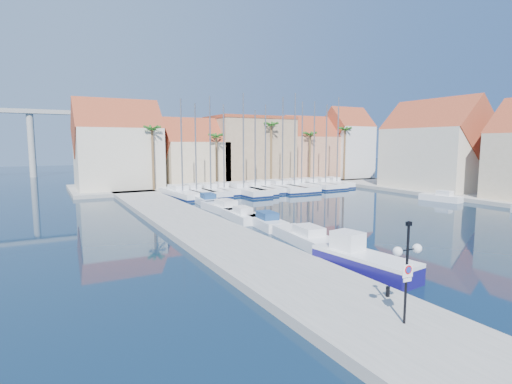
# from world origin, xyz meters

# --- Properties ---
(ground) EXTENTS (260.00, 260.00, 0.00)m
(ground) POSITION_xyz_m (0.00, 0.00, 0.00)
(ground) COLOR black
(ground) RESTS_ON ground
(quay_west) EXTENTS (6.00, 77.00, 0.50)m
(quay_west) POSITION_xyz_m (-9.00, 13.50, 0.25)
(quay_west) COLOR gray
(quay_west) RESTS_ON ground
(shore_north) EXTENTS (54.00, 16.00, 0.50)m
(shore_north) POSITION_xyz_m (10.00, 48.00, 0.25)
(shore_north) COLOR gray
(shore_north) RESTS_ON ground
(shore_east) EXTENTS (12.00, 60.00, 0.50)m
(shore_east) POSITION_xyz_m (32.00, 15.00, 0.25)
(shore_east) COLOR gray
(shore_east) RESTS_ON ground
(lamp_post) EXTENTS (1.35, 0.40, 3.96)m
(lamp_post) POSITION_xyz_m (-8.54, -6.37, 3.10)
(lamp_post) COLOR black
(lamp_post) RESTS_ON quay_west
(bollard) EXTENTS (0.18, 0.18, 0.46)m
(bollard) POSITION_xyz_m (-7.06, -4.13, 0.73)
(bollard) COLOR black
(bollard) RESTS_ON quay_west
(fishing_boat) EXTENTS (2.90, 6.45, 2.18)m
(fishing_boat) POSITION_xyz_m (-4.67, 0.09, 0.72)
(fishing_boat) COLOR #150F5C
(fishing_boat) RESTS_ON ground
(motorboat_west_0) EXTENTS (2.68, 6.72, 1.40)m
(motorboat_west_0) POSITION_xyz_m (-3.62, 7.11, 0.51)
(motorboat_west_0) COLOR white
(motorboat_west_0) RESTS_ON ground
(motorboat_west_1) EXTENTS (2.46, 6.09, 1.40)m
(motorboat_west_1) POSITION_xyz_m (-3.29, 13.65, 0.51)
(motorboat_west_1) COLOR white
(motorboat_west_1) RESTS_ON ground
(motorboat_west_2) EXTENTS (2.10, 5.71, 1.40)m
(motorboat_west_2) POSITION_xyz_m (-3.97, 17.10, 0.51)
(motorboat_west_2) COLOR white
(motorboat_west_2) RESTS_ON ground
(motorboat_west_3) EXTENTS (2.54, 7.10, 1.40)m
(motorboat_west_3) POSITION_xyz_m (-3.52, 22.19, 0.51)
(motorboat_west_3) COLOR white
(motorboat_west_3) RESTS_ON ground
(motorboat_west_4) EXTENTS (2.62, 6.46, 1.40)m
(motorboat_west_4) POSITION_xyz_m (-3.08, 28.17, 0.51)
(motorboat_west_4) COLOR white
(motorboat_west_4) RESTS_ON ground
(motorboat_east_1) EXTENTS (2.45, 5.25, 1.40)m
(motorboat_east_1) POSITION_xyz_m (24.01, 16.52, 0.51)
(motorboat_east_1) COLOR white
(motorboat_east_1) RESTS_ON ground
(sailboat_0) EXTENTS (3.58, 10.76, 13.13)m
(sailboat_0) POSITION_xyz_m (-3.93, 35.62, 0.58)
(sailboat_0) COLOR white
(sailboat_0) RESTS_ON ground
(sailboat_1) EXTENTS (3.01, 9.78, 12.65)m
(sailboat_1) POSITION_xyz_m (-1.67, 36.35, 0.59)
(sailboat_1) COLOR white
(sailboat_1) RESTS_ON ground
(sailboat_2) EXTENTS (2.74, 10.32, 13.69)m
(sailboat_2) POSITION_xyz_m (0.36, 36.04, 0.59)
(sailboat_2) COLOR white
(sailboat_2) RESTS_ON ground
(sailboat_3) EXTENTS (2.77, 8.51, 12.74)m
(sailboat_3) POSITION_xyz_m (2.68, 36.51, 0.62)
(sailboat_3) COLOR white
(sailboat_3) RESTS_ON ground
(sailboat_4) EXTENTS (3.68, 12.07, 14.26)m
(sailboat_4) POSITION_xyz_m (4.91, 35.06, 0.58)
(sailboat_4) COLOR white
(sailboat_4) RESTS_ON ground
(sailboat_5) EXTENTS (3.52, 11.01, 12.03)m
(sailboat_5) POSITION_xyz_m (7.19, 35.60, 0.57)
(sailboat_5) COLOR white
(sailboat_5) RESTS_ON ground
(sailboat_6) EXTENTS (2.80, 10.27, 13.00)m
(sailboat_6) POSITION_xyz_m (9.37, 36.43, 0.59)
(sailboat_6) COLOR white
(sailboat_6) RESTS_ON ground
(sailboat_7) EXTENTS (3.94, 11.94, 14.18)m
(sailboat_7) POSITION_xyz_m (12.01, 35.81, 0.58)
(sailboat_7) COLOR white
(sailboat_7) RESTS_ON ground
(sailboat_8) EXTENTS (3.03, 11.10, 14.79)m
(sailboat_8) POSITION_xyz_m (13.93, 35.45, 0.60)
(sailboat_8) COLOR white
(sailboat_8) RESTS_ON ground
(sailboat_9) EXTENTS (2.26, 8.37, 13.83)m
(sailboat_9) POSITION_xyz_m (16.43, 36.93, 0.64)
(sailboat_9) COLOR white
(sailboat_9) RESTS_ON ground
(sailboat_10) EXTENTS (3.33, 10.36, 13.84)m
(sailboat_10) POSITION_xyz_m (18.28, 36.39, 0.60)
(sailboat_10) COLOR white
(sailboat_10) RESTS_ON ground
(sailboat_11) EXTENTS (2.56, 9.59, 13.47)m
(sailboat_11) POSITION_xyz_m (20.65, 36.22, 0.61)
(sailboat_11) COLOR white
(sailboat_11) RESTS_ON ground
(sailboat_12) EXTENTS (2.90, 8.42, 14.77)m
(sailboat_12) POSITION_xyz_m (23.18, 36.26, 0.67)
(sailboat_12) COLOR white
(sailboat_12) RESTS_ON ground
(building_0) EXTENTS (12.30, 9.00, 13.50)m
(building_0) POSITION_xyz_m (-10.00, 47.00, 6.52)
(building_0) COLOR beige
(building_0) RESTS_ON shore_north
(building_1) EXTENTS (10.30, 8.00, 11.00)m
(building_1) POSITION_xyz_m (2.00, 47.00, 5.30)
(building_1) COLOR #C9B48D
(building_1) RESTS_ON shore_north
(building_2) EXTENTS (14.20, 10.20, 11.50)m
(building_2) POSITION_xyz_m (13.00, 48.00, 6.26)
(building_2) COLOR #9C7F60
(building_2) RESTS_ON shore_north
(building_3) EXTENTS (10.30, 8.00, 12.00)m
(building_3) POSITION_xyz_m (25.00, 47.00, 5.86)
(building_3) COLOR tan
(building_3) RESTS_ON shore_north
(building_4) EXTENTS (8.30, 8.00, 14.00)m
(building_4) POSITION_xyz_m (34.00, 46.00, 6.97)
(building_4) COLOR silver
(building_4) RESTS_ON shore_north
(building_6) EXTENTS (9.00, 14.30, 13.50)m
(building_6) POSITION_xyz_m (32.00, 24.00, 6.52)
(building_6) COLOR beige
(building_6) RESTS_ON shore_east
(palm_0) EXTENTS (2.60, 2.60, 10.15)m
(palm_0) POSITION_xyz_m (-6.00, 42.00, 9.08)
(palm_0) COLOR brown
(palm_0) RESTS_ON shore_north
(palm_1) EXTENTS (2.60, 2.60, 9.15)m
(palm_1) POSITION_xyz_m (4.00, 42.00, 8.14)
(palm_1) COLOR brown
(palm_1) RESTS_ON shore_north
(palm_2) EXTENTS (2.60, 2.60, 11.15)m
(palm_2) POSITION_xyz_m (14.00, 42.00, 10.02)
(palm_2) COLOR brown
(palm_2) RESTS_ON shore_north
(palm_3) EXTENTS (2.60, 2.60, 9.65)m
(palm_3) POSITION_xyz_m (22.00, 42.00, 8.61)
(palm_3) COLOR brown
(palm_3) RESTS_ON shore_north
(palm_4) EXTENTS (2.60, 2.60, 10.65)m
(palm_4) POSITION_xyz_m (30.00, 42.00, 9.55)
(palm_4) COLOR brown
(palm_4) RESTS_ON shore_north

